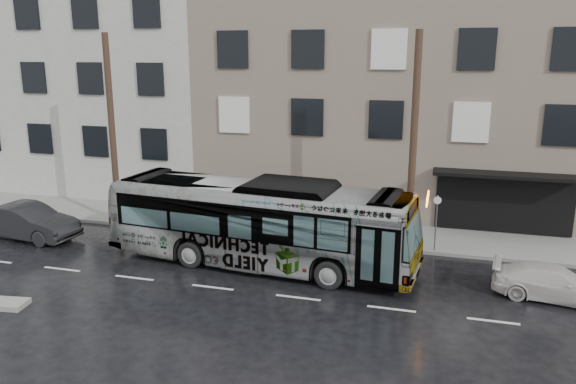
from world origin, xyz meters
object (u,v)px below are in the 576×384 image
Objects in this scene: sign_post at (436,223)px; white_sedan at (554,283)px; bus at (260,223)px; dark_sedan at (27,222)px; utility_pole_front at (413,144)px; utility_pole_rear at (112,131)px.

sign_post is 0.60× the size of white_sedan.
bus is 11.24m from dark_sedan.
white_sedan is at bearing -86.58° from dark_sedan.
dark_sedan is (-16.78, -3.01, -3.85)m from utility_pole_front.
white_sedan is 0.83× the size of dark_sedan.
utility_pole_front is at bearing -75.23° from dark_sedan.
bus is 2.57× the size of dark_sedan.
utility_pole_front is at bearing 0.00° from utility_pole_rear.
bus is (-5.59, -3.17, -2.91)m from utility_pole_front.
dark_sedan is (-17.88, -3.01, -0.55)m from sign_post.
dark_sedan is (-21.95, 0.45, 0.22)m from white_sedan.
sign_post is 0.19× the size of bus.
utility_pole_rear is 2.24× the size of white_sedan.
dark_sedan is at bearing -169.83° from utility_pole_front.
sign_post is 5.40m from white_sedan.
sign_post is at bearing -75.84° from dark_sedan.
bus is (-6.69, -3.17, 0.39)m from sign_post.
utility_pole_rear is 1.85× the size of dark_sedan.
dark_sedan reaches higher than white_sedan.
dark_sedan is at bearing -132.73° from utility_pole_rear.
utility_pole_rear reaches higher than sign_post.
utility_pole_rear is 0.72× the size of bus.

